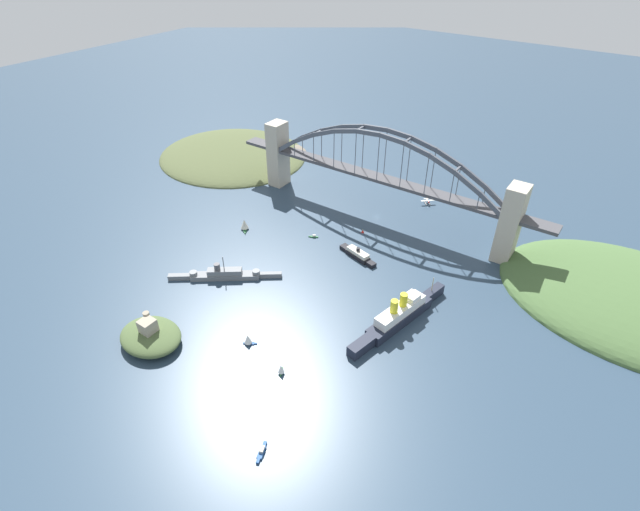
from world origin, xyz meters
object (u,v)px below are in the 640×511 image
harbor_ferry_steamer (358,254)px  small_boat_2 (262,451)px  naval_cruiser (224,274)px  small_boat_3 (314,236)px  ocean_liner (399,315)px  channel_marker_buoy (363,231)px  small_boat_4 (248,339)px  seaplane_taxiing_near_bridge (428,201)px  fort_island_mid_harbor (151,336)px  small_boat_0 (281,369)px  small_boat_1 (244,224)px  harbor_arch_bridge (380,181)px

harbor_ferry_steamer → small_boat_2: bearing=105.6°
naval_cruiser → small_boat_3: (-20.09, -73.13, -2.14)m
ocean_liner → channel_marker_buoy: 98.56m
naval_cruiser → small_boat_4: naval_cruiser is taller
naval_cruiser → seaplane_taxiing_near_bridge: naval_cruiser is taller
fort_island_mid_harbor → ocean_liner: bearing=-138.7°
small_boat_4 → ocean_liner: bearing=-133.9°
small_boat_0 → small_boat_1: 144.94m
harbor_ferry_steamer → fort_island_mid_harbor: fort_island_mid_harbor is taller
harbor_arch_bridge → harbor_ferry_steamer: size_ratio=8.00×
small_boat_3 → small_boat_4: (-32.73, 108.74, 2.79)m
small_boat_1 → small_boat_2: small_boat_1 is taller
ocean_liner → fort_island_mid_harbor: bearing=41.3°
ocean_liner → small_boat_0: ocean_liner is taller
small_boat_0 → small_boat_1: size_ratio=0.73×
harbor_ferry_steamer → small_boat_3: (39.71, -3.03, -1.68)m
harbor_arch_bridge → harbor_ferry_steamer: bearing=106.0°
seaplane_taxiing_near_bridge → small_boat_3: size_ratio=1.44×
seaplane_taxiing_near_bridge → small_boat_1: (97.23, 115.50, 2.37)m
small_boat_3 → small_boat_1: bearing=22.9°
naval_cruiser → small_boat_2: naval_cruiser is taller
harbor_ferry_steamer → small_boat_1: bearing=11.3°
small_boat_1 → small_boat_2: (-131.42, 134.50, -3.58)m
harbor_ferry_steamer → small_boat_2: harbor_ferry_steamer is taller
small_boat_0 → ocean_liner: bearing=-115.2°
small_boat_3 → channel_marker_buoy: size_ratio=2.48×
small_boat_0 → small_boat_4: 28.94m
small_boat_1 → ocean_liner: bearing=170.2°
harbor_arch_bridge → ocean_liner: bearing=125.2°
fort_island_mid_harbor → small_boat_1: bearing=-72.6°
ocean_liner → naval_cruiser: size_ratio=1.33×
ocean_liner → channel_marker_buoy: size_ratio=29.69×
small_boat_0 → channel_marker_buoy: (34.56, -141.31, -2.25)m
fort_island_mid_harbor → small_boat_3: 139.27m
small_boat_3 → channel_marker_buoy: channel_marker_buoy is taller
small_boat_1 → channel_marker_buoy: bearing=-148.0°
naval_cruiser → small_boat_2: size_ratio=5.76×
seaplane_taxiing_near_bridge → small_boat_1: size_ratio=1.01×
fort_island_mid_harbor → small_boat_4: 54.24m
small_boat_2 → naval_cruiser: bearing=-38.8°
naval_cruiser → small_boat_1: size_ratio=6.34×
small_boat_1 → fort_island_mid_harbor: bearing=107.4°
channel_marker_buoy → naval_cruiser: bearing=64.9°
harbor_arch_bridge → small_boat_3: (23.51, 53.58, -30.41)m
small_boat_3 → ocean_liner: bearing=154.0°
small_boat_1 → small_boat_4: 120.23m
small_boat_0 → fort_island_mid_harbor: bearing=17.9°
small_boat_2 → channel_marker_buoy: size_ratio=3.88×
channel_marker_buoy → seaplane_taxiing_near_bridge: bearing=-107.5°
small_boat_0 → small_boat_3: size_ratio=1.04×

